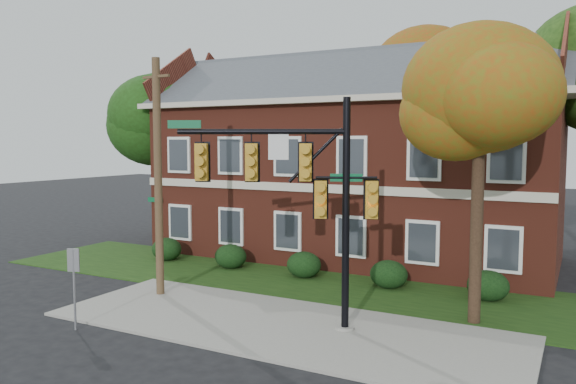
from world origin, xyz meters
The scene contains 15 objects.
ground centered at (0.00, 0.00, 0.00)m, with size 120.00×120.00×0.00m, color black.
sidewalk centered at (0.00, 1.00, 0.04)m, with size 14.00×5.00×0.08m, color gray.
grass_strip centered at (0.00, 6.00, 0.02)m, with size 30.00×6.00×0.04m, color #193811.
apartment_building centered at (-2.00, 11.95, 4.99)m, with size 18.80×8.80×9.74m.
hedge_far_left centered at (-9.00, 6.70, 0.53)m, with size 1.40×1.26×1.05m, color black.
hedge_left centered at (-5.50, 6.70, 0.53)m, with size 1.40×1.26×1.05m, color black.
hedge_center centered at (-2.00, 6.70, 0.53)m, with size 1.40×1.26×1.05m, color black.
hedge_right centered at (1.50, 6.70, 0.53)m, with size 1.40×1.26×1.05m, color black.
hedge_far_right centered at (5.00, 6.70, 0.53)m, with size 1.40×1.26×1.05m, color black.
tree_near_right centered at (5.22, 3.87, 6.67)m, with size 4.50×4.25×8.58m.
tree_left_rear centered at (-11.73, 10.84, 6.68)m, with size 5.40×5.10×8.88m.
tree_far_rear centered at (-0.66, 19.79, 8.84)m, with size 6.84×6.46×11.52m.
traffic_signal centered at (0.79, 1.01, 4.12)m, with size 5.48×2.61×6.64m.
utility_pole centered at (-5.30, 1.96, 4.19)m, with size 1.29×0.31×8.27m.
sign_post centered at (-5.04, -2.00, 1.61)m, with size 0.33×0.18×2.38m.
Camera 1 is at (7.74, -13.05, 5.39)m, focal length 35.00 mm.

